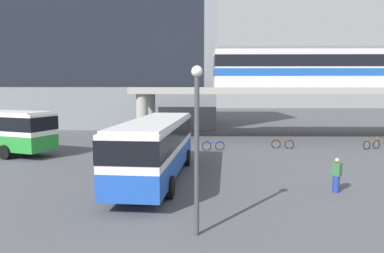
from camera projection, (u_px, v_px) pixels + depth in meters
The scene contains 10 objects.
ground_plane at pixel (165, 150), 27.51m from camera, with size 120.00×120.00×0.00m, color #47494F.
station_building at pixel (103, 54), 47.34m from camera, with size 30.05×15.65×18.95m.
elevated_platform at pixel (296, 94), 34.24m from camera, with size 31.95×7.13×4.95m.
train at pixel (312, 67), 33.95m from camera, with size 19.21×2.96×3.84m.
bus_main at pixel (156, 143), 18.38m from camera, with size 3.51×11.22×3.22m.
bicycle_brown at pixel (372, 145), 27.90m from camera, with size 1.67×0.75×1.04m.
bicycle_red at pixel (283, 144), 28.18m from camera, with size 1.75×0.52×1.04m.
bicycle_blue at pixel (213, 146), 27.36m from camera, with size 1.79×0.19×1.04m.
pedestrian_by_bike_rack at pixel (336, 176), 16.23m from camera, with size 0.45×0.47×1.63m.
lamp_post at pixel (197, 136), 11.17m from camera, with size 0.36×0.36×5.55m.
Camera 1 is at (2.49, -17.12, 4.82)m, focal length 32.58 mm.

